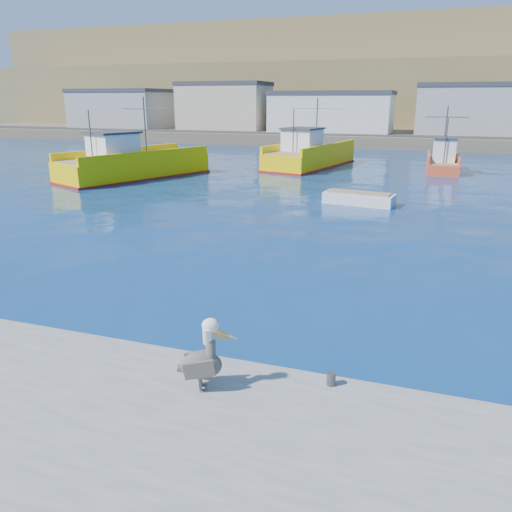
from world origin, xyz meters
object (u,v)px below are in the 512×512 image
(trawler_yellow_a, at_px, (132,164))
(pelican, at_px, (203,359))
(trawler_yellow_b, at_px, (309,156))
(skiff_left, at_px, (80,175))
(boat_orange, at_px, (443,161))
(skiff_mid, at_px, (359,200))

(trawler_yellow_a, relative_size, pelican, 8.48)
(trawler_yellow_b, xyz_separation_m, skiff_left, (-16.96, -13.84, -0.84))
(boat_orange, relative_size, skiff_left, 1.66)
(skiff_left, bearing_deg, pelican, -48.55)
(boat_orange, distance_m, skiff_left, 32.90)
(trawler_yellow_b, distance_m, skiff_mid, 18.76)
(trawler_yellow_a, bearing_deg, pelican, -55.52)
(trawler_yellow_a, xyz_separation_m, skiff_left, (-4.13, -1.76, -0.87))
(trawler_yellow_a, bearing_deg, skiff_left, -156.93)
(skiff_mid, height_order, pelican, pelican)
(trawler_yellow_b, height_order, skiff_left, trawler_yellow_b)
(trawler_yellow_a, bearing_deg, skiff_mid, -14.48)
(trawler_yellow_b, bearing_deg, skiff_mid, -67.18)
(trawler_yellow_b, height_order, skiff_mid, trawler_yellow_b)
(boat_orange, bearing_deg, skiff_mid, -106.87)
(trawler_yellow_b, distance_m, skiff_left, 21.91)
(skiff_left, distance_m, skiff_mid, 24.47)
(skiff_left, distance_m, pelican, 36.26)
(boat_orange, bearing_deg, skiff_left, -154.21)
(trawler_yellow_b, xyz_separation_m, skiff_mid, (7.27, -17.28, -0.81))
(trawler_yellow_a, height_order, skiff_left, trawler_yellow_a)
(boat_orange, distance_m, pelican, 41.85)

